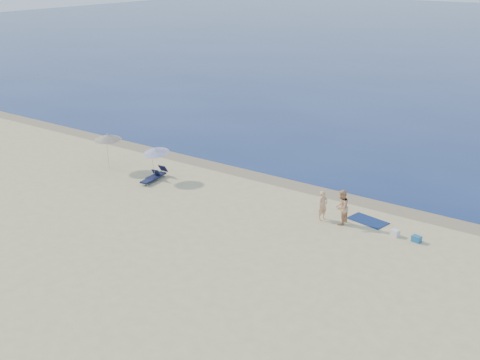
# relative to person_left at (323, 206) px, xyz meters

# --- Properties ---
(ground) EXTENTS (160.00, 160.00, 0.00)m
(ground) POSITION_rel_person_left_xyz_m (-2.91, -15.87, -0.79)
(ground) COLOR #CABD87
(ground) RESTS_ON ground
(wet_sand_strip) EXTENTS (240.00, 1.60, 0.00)m
(wet_sand_strip) POSITION_rel_person_left_xyz_m (-2.91, 3.53, -0.79)
(wet_sand_strip) COLOR #847254
(wet_sand_strip) RESTS_ON ground
(person_left) EXTENTS (0.53, 0.66, 1.58)m
(person_left) POSITION_rel_person_left_xyz_m (0.00, 0.00, 0.00)
(person_left) COLOR tan
(person_left) RESTS_ON ground
(person_right) EXTENTS (0.75, 0.93, 1.83)m
(person_right) POSITION_rel_person_left_xyz_m (1.00, 0.10, 0.13)
(person_right) COLOR tan
(person_right) RESTS_ON ground
(beach_towel) EXTENTS (2.14, 1.44, 0.03)m
(beach_towel) POSITION_rel_person_left_xyz_m (2.00, 1.23, -0.77)
(beach_towel) COLOR #0F1E4B
(beach_towel) RESTS_ON ground
(white_bag) EXTENTS (0.42, 0.38, 0.32)m
(white_bag) POSITION_rel_person_left_xyz_m (3.82, 0.36, -0.63)
(white_bag) COLOR silver
(white_bag) RESTS_ON ground
(blue_cooler) EXTENTS (0.48, 0.38, 0.30)m
(blue_cooler) POSITION_rel_person_left_xyz_m (4.90, 0.34, -0.64)
(blue_cooler) COLOR #1B5B92
(blue_cooler) RESTS_ON ground
(umbrella_near) EXTENTS (1.69, 1.72, 2.11)m
(umbrella_near) POSITION_rel_person_left_xyz_m (-11.16, -0.49, 1.02)
(umbrella_near) COLOR silver
(umbrella_near) RESTS_ON ground
(umbrella_far) EXTENTS (2.27, 2.28, 2.33)m
(umbrella_far) POSITION_rel_person_left_xyz_m (-15.04, -0.74, 1.27)
(umbrella_far) COLOR silver
(umbrella_far) RESTS_ON ground
(lounger_left) EXTENTS (0.67, 1.56, 0.67)m
(lounger_left) POSITION_rel_person_left_xyz_m (-11.05, -1.13, -0.55)
(lounger_left) COLOR #151B3C
(lounger_left) RESTS_ON ground
(lounger_right) EXTENTS (0.64, 1.62, 0.70)m
(lounger_right) POSITION_rel_person_left_xyz_m (-11.20, -0.41, -0.53)
(lounger_right) COLOR #131736
(lounger_right) RESTS_ON ground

